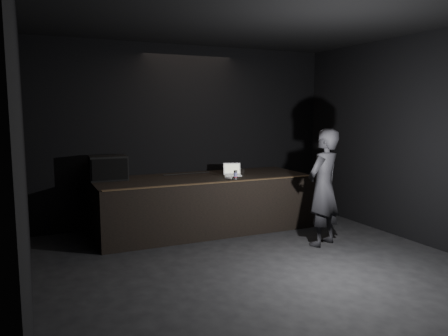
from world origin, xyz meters
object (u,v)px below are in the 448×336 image
at_px(laptop, 232,172).
at_px(person, 323,187).
at_px(stage_monitor, 108,168).
at_px(beer_can, 235,175).
at_px(stage_riser, 203,203).

relative_size(laptop, person, 0.21).
height_order(stage_monitor, person, person).
bearing_deg(beer_can, stage_monitor, 157.18).
distance_m(stage_riser, stage_monitor, 1.85).
relative_size(stage_monitor, beer_can, 4.07).
xyz_separation_m(laptop, person, (0.87, -1.67, -0.09)).
xyz_separation_m(stage_riser, stage_monitor, (-1.67, 0.37, 0.72)).
xyz_separation_m(laptop, beer_can, (-0.17, -0.48, 0.02)).
bearing_deg(stage_monitor, person, -31.24).
height_order(stage_riser, beer_can, beer_can).
height_order(stage_riser, person, person).
bearing_deg(laptop, stage_riser, -164.65).
bearing_deg(stage_monitor, stage_riser, -10.08).
distance_m(stage_monitor, laptop, 2.29).
distance_m(laptop, beer_can, 0.50).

